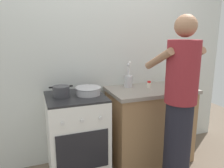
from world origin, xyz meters
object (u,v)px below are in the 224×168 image
Objects in this scene: spice_bottle at (149,85)px; oil_bottle at (169,79)px; utensil_crock at (128,80)px; person at (180,106)px; pot at (61,92)px; mixing_bowl at (88,90)px; stove_range at (77,135)px.

oil_bottle reaches higher than spice_bottle.
person is (0.21, -0.72, -0.13)m from utensil_crock.
pot is 0.14× the size of person.
utensil_crock is 0.25m from spice_bottle.
utensil_crock reaches higher than pot.
pot is 0.28m from mixing_bowl.
mixing_bowl is 1.18× the size of oil_bottle.
spice_bottle is 0.59m from person.
spice_bottle is (0.88, 0.02, 0.49)m from stove_range.
mixing_bowl is at bearing -178.26° from spice_bottle.
person is at bearing -28.71° from pot.
person reaches higher than stove_range.
utensil_crock reaches higher than oil_bottle.
mixing_bowl is at bearing -179.84° from oil_bottle.
utensil_crock is at bearing 106.37° from person.
person is (1.03, -0.56, -0.10)m from pot.
spice_bottle is at bearing 175.75° from oil_bottle.
person is at bearing -32.29° from stove_range.
utensil_crock is at bearing 146.38° from spice_bottle.
stove_range is 1.13m from person.
pot reaches higher than spice_bottle.
person reaches higher than mixing_bowl.
pot is (-0.14, 0.00, 0.51)m from stove_range.
pot is 0.76× the size of utensil_crock.
oil_bottle is at bearing 0.16° from mixing_bowl.
person is at bearing -114.95° from oil_bottle.
person is at bearing -73.63° from utensil_crock.
oil_bottle is (1.01, 0.00, 0.05)m from mixing_bowl.
oil_bottle reaches higher than stove_range.
spice_bottle is at bearing -33.62° from utensil_crock.
spice_bottle is at bearing 0.98° from pot.
pot is 1.02m from spice_bottle.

